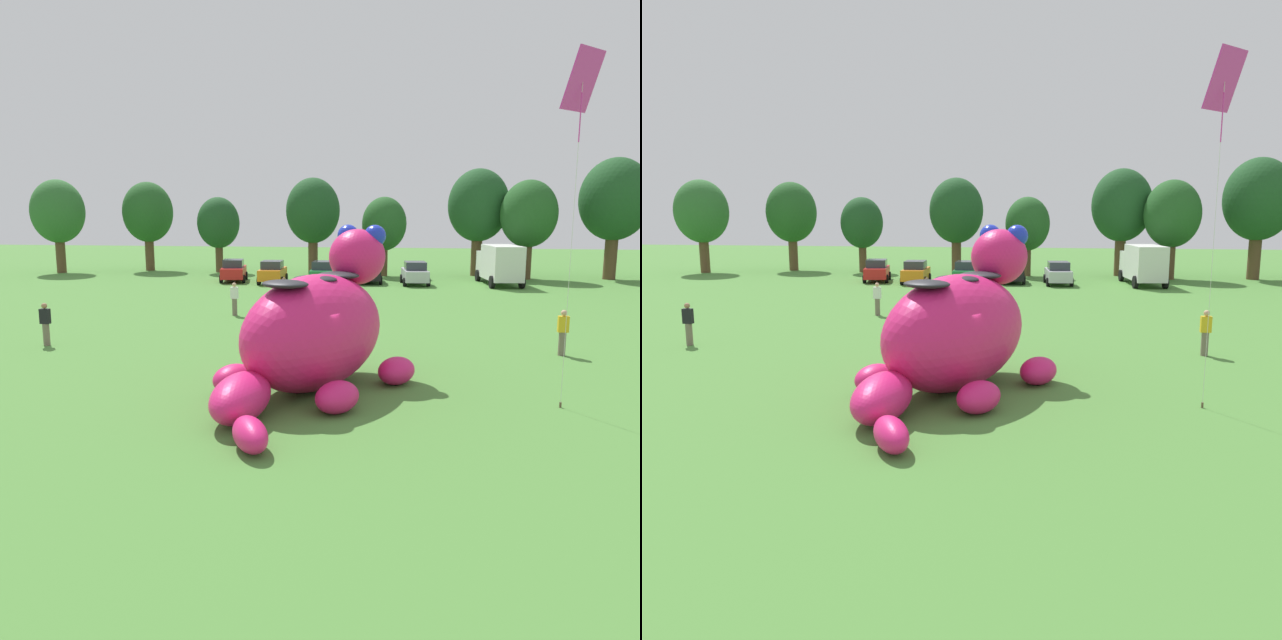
{
  "view_description": "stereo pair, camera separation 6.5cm",
  "coord_description": "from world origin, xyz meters",
  "views": [
    {
      "loc": [
        3.21,
        -17.46,
        5.18
      ],
      "look_at": [
        0.35,
        1.31,
        1.91
      ],
      "focal_mm": 34.49,
      "sensor_mm": 36.0,
      "label": 1
    },
    {
      "loc": [
        3.27,
        -17.45,
        5.18
      ],
      "look_at": [
        0.35,
        1.31,
        1.91
      ],
      "focal_mm": 34.49,
      "sensor_mm": 36.0,
      "label": 2
    }
  ],
  "objects": [
    {
      "name": "tree_mid_left",
      "position": [
        -14.18,
        36.23,
        4.38
      ],
      "size": [
        3.78,
        3.78,
        6.7
      ],
      "color": "brown",
      "rests_on": "ground"
    },
    {
      "name": "tree_right",
      "position": [
        18.87,
        34.97,
        6.28
      ],
      "size": [
        5.41,
        5.41,
        9.61
      ],
      "color": "brown",
      "rests_on": "ground"
    },
    {
      "name": "spectator_near_inflatable",
      "position": [
        -5.9,
        13.0,
        0.85
      ],
      "size": [
        0.38,
        0.26,
        1.71
      ],
      "color": "#726656",
      "rests_on": "ground"
    },
    {
      "name": "car_silver",
      "position": [
        3.34,
        28.78,
        0.86
      ],
      "size": [
        2.27,
        4.26,
        1.72
      ],
      "color": "#B7BABF",
      "rests_on": "ground"
    },
    {
      "name": "tethered_flying_kite",
      "position": [
        7.26,
        -0.62,
        8.33
      ],
      "size": [
        1.13,
        1.13,
        9.2
      ],
      "color": "brown",
      "rests_on": "ground"
    },
    {
      "name": "tree_left",
      "position": [
        -21.16,
        37.02,
        5.31
      ],
      "size": [
        4.58,
        4.58,
        8.12
      ],
      "color": "brown",
      "rests_on": "ground"
    },
    {
      "name": "tree_centre_left",
      "position": [
        -5.53,
        35.91,
        5.43
      ],
      "size": [
        4.68,
        4.68,
        8.31
      ],
      "color": "brown",
      "rests_on": "ground"
    },
    {
      "name": "box_truck",
      "position": [
        9.52,
        29.57,
        1.6
      ],
      "size": [
        2.98,
        6.6,
        2.95
      ],
      "color": "silver",
      "rests_on": "ground"
    },
    {
      "name": "ground_plane",
      "position": [
        0.0,
        0.0,
        0.0
      ],
      "size": [
        160.0,
        160.0,
        0.0
      ],
      "primitive_type": "plane",
      "color": "#4C8438"
    },
    {
      "name": "spectator_mid_field",
      "position": [
        -3.9,
        15.94,
        0.85
      ],
      "size": [
        0.38,
        0.26,
        1.71
      ],
      "color": "#726656",
      "rests_on": "ground"
    },
    {
      "name": "giant_inflatable_creature",
      "position": [
        0.36,
        0.29,
        1.77
      ],
      "size": [
        6.24,
        9.7,
        4.85
      ],
      "color": "#E01E6B",
      "rests_on": "ground"
    },
    {
      "name": "car_red",
      "position": [
        -10.67,
        28.89,
        0.86
      ],
      "size": [
        2.52,
        4.35,
        1.72
      ],
      "color": "red",
      "rests_on": "ground"
    },
    {
      "name": "tree_centre_right",
      "position": [
        8.49,
        36.36,
        5.86
      ],
      "size": [
        5.05,
        5.05,
        8.96
      ],
      "color": "brown",
      "rests_on": "ground"
    },
    {
      "name": "spectator_far_side",
      "position": [
        -2.64,
        9.02,
        0.85
      ],
      "size": [
        0.38,
        0.26,
        1.71
      ],
      "color": "#726656",
      "rests_on": "ground"
    },
    {
      "name": "spectator_by_cars",
      "position": [
        8.75,
        5.96,
        0.85
      ],
      "size": [
        0.38,
        0.26,
        1.71
      ],
      "color": "#726656",
      "rests_on": "ground"
    },
    {
      "name": "car_green",
      "position": [
        -3.5,
        28.21,
        0.86
      ],
      "size": [
        2.09,
        4.18,
        1.72
      ],
      "color": "#1E7238",
      "rests_on": "ground"
    },
    {
      "name": "tree_centre",
      "position": [
        0.69,
        35.04,
        4.34
      ],
      "size": [
        3.74,
        3.74,
        6.64
      ],
      "color": "brown",
      "rests_on": "ground"
    },
    {
      "name": "tree_mid_right",
      "position": [
        12.19,
        33.99,
        5.16
      ],
      "size": [
        4.45,
        4.45,
        7.89
      ],
      "color": "brown",
      "rests_on": "ground"
    },
    {
      "name": "car_black",
      "position": [
        -0.12,
        29.47,
        0.86
      ],
      "size": [
        2.2,
        4.23,
        1.72
      ],
      "color": "black",
      "rests_on": "ground"
    },
    {
      "name": "car_orange",
      "position": [
        -7.36,
        28.03,
        0.86
      ],
      "size": [
        2.18,
        4.22,
        1.72
      ],
      "color": "orange",
      "rests_on": "ground"
    },
    {
      "name": "tree_far_left",
      "position": [
        -28.09,
        33.64,
        5.38
      ],
      "size": [
        4.63,
        4.63,
        8.22
      ],
      "color": "brown",
      "rests_on": "ground"
    },
    {
      "name": "spectator_wandering",
      "position": [
        -11.25,
        4.73,
        0.85
      ],
      "size": [
        0.38,
        0.26,
        1.71
      ],
      "color": "#726656",
      "rests_on": "ground"
    }
  ]
}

